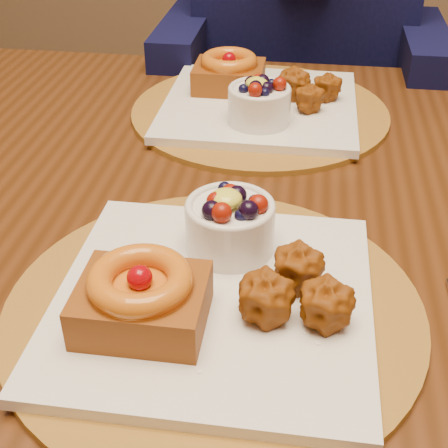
{
  "coord_description": "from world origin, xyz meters",
  "views": [
    {
      "loc": [
        0.06,
        -0.54,
        1.14
      ],
      "look_at": [
        -0.01,
        -0.07,
        0.82
      ],
      "focal_mm": 50.0,
      "sensor_mm": 36.0,
      "label": 1
    }
  ],
  "objects_px": {
    "dining_table": "(241,241)",
    "place_setting_far": "(258,100)",
    "chair_far": "(286,119)",
    "place_setting_near": "(212,287)"
  },
  "relations": [
    {
      "from": "dining_table",
      "to": "place_setting_far",
      "type": "bearing_deg",
      "value": 90.64
    },
    {
      "from": "place_setting_far",
      "to": "dining_table",
      "type": "bearing_deg",
      "value": -89.36
    },
    {
      "from": "place_setting_far",
      "to": "chair_far",
      "type": "height_order",
      "value": "chair_far"
    },
    {
      "from": "place_setting_near",
      "to": "chair_far",
      "type": "xyz_separation_m",
      "value": [
        0.03,
        0.9,
        -0.24
      ]
    },
    {
      "from": "place_setting_far",
      "to": "chair_far",
      "type": "xyz_separation_m",
      "value": [
        0.03,
        0.47,
        -0.24
      ]
    },
    {
      "from": "dining_table",
      "to": "place_setting_near",
      "type": "relative_size",
      "value": 4.21
    },
    {
      "from": "place_setting_far",
      "to": "place_setting_near",
      "type": "bearing_deg",
      "value": -90.02
    },
    {
      "from": "place_setting_far",
      "to": "chair_far",
      "type": "distance_m",
      "value": 0.52
    },
    {
      "from": "dining_table",
      "to": "chair_far",
      "type": "relative_size",
      "value": 1.64
    },
    {
      "from": "dining_table",
      "to": "place_setting_near",
      "type": "bearing_deg",
      "value": -90.68
    }
  ]
}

